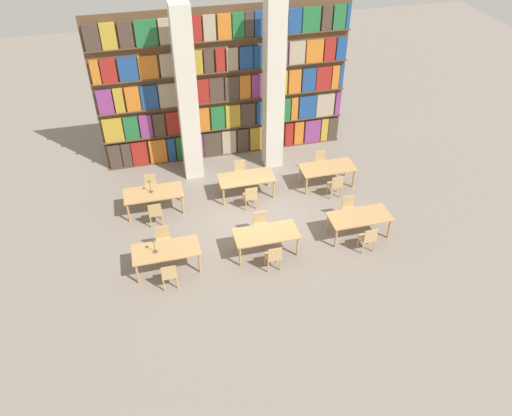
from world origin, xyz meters
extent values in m
plane|color=gray|center=(0.00, 0.00, 0.00)|extent=(40.00, 40.00, 0.00)
cube|color=brown|center=(0.00, 4.33, 2.75)|extent=(8.98, 0.06, 5.50)
cube|color=brown|center=(0.00, 4.33, 0.01)|extent=(8.98, 0.35, 0.03)
cube|color=#47382D|center=(-4.17, 4.30, 0.51)|extent=(0.44, 0.20, 0.95)
cube|color=#47382D|center=(-3.76, 4.30, 0.51)|extent=(0.33, 0.20, 0.95)
cube|color=maroon|center=(-3.29, 4.30, 0.51)|extent=(0.56, 0.20, 0.95)
cube|color=orange|center=(-2.62, 4.30, 0.51)|extent=(0.62, 0.20, 0.95)
cube|color=navy|center=(-2.13, 4.30, 0.51)|extent=(0.28, 0.20, 0.95)
cube|color=#236B38|center=(-1.74, 4.30, 0.51)|extent=(0.39, 0.20, 0.95)
cube|color=#84387A|center=(-1.23, 4.30, 0.51)|extent=(0.59, 0.20, 0.95)
cube|color=#47382D|center=(-0.57, 4.30, 0.51)|extent=(0.68, 0.20, 0.95)
cube|color=tan|center=(0.06, 4.30, 0.51)|extent=(0.53, 0.20, 0.95)
cube|color=#47382D|center=(0.59, 4.30, 0.51)|extent=(0.43, 0.20, 0.95)
cube|color=#B7932D|center=(1.22, 4.30, 0.51)|extent=(0.66, 0.20, 0.95)
cube|color=#B7932D|center=(1.91, 4.30, 0.51)|extent=(0.61, 0.20, 0.95)
cube|color=maroon|center=(2.44, 4.30, 0.51)|extent=(0.31, 0.20, 0.95)
cube|color=orange|center=(2.84, 4.30, 0.51)|extent=(0.36, 0.20, 0.95)
cube|color=#84387A|center=(3.41, 4.30, 0.51)|extent=(0.62, 0.20, 0.95)
cube|color=#B7932D|center=(3.90, 4.30, 0.51)|extent=(0.27, 0.20, 0.95)
cube|color=#47382D|center=(4.24, 4.30, 0.51)|extent=(0.39, 0.20, 0.95)
cube|color=brown|center=(0.00, 4.33, 1.11)|extent=(8.98, 0.35, 0.03)
cube|color=#B7932D|center=(-4.05, 4.30, 1.57)|extent=(0.67, 0.20, 0.89)
cube|color=#236B38|center=(-3.43, 4.30, 1.57)|extent=(0.50, 0.20, 0.89)
cube|color=#84387A|center=(-2.92, 4.30, 1.57)|extent=(0.42, 0.20, 0.89)
cube|color=#47382D|center=(-2.45, 4.30, 1.57)|extent=(0.41, 0.20, 0.89)
cube|color=maroon|center=(-1.96, 4.30, 1.57)|extent=(0.48, 0.20, 0.89)
cube|color=#B7932D|center=(-1.48, 4.30, 1.57)|extent=(0.40, 0.20, 0.89)
cube|color=orange|center=(-0.92, 4.30, 1.57)|extent=(0.58, 0.20, 0.89)
cube|color=#236B38|center=(-0.32, 4.30, 1.57)|extent=(0.50, 0.20, 0.89)
cube|color=#B7932D|center=(0.24, 4.30, 1.57)|extent=(0.54, 0.20, 0.89)
cube|color=#47382D|center=(0.80, 4.30, 1.57)|extent=(0.53, 0.20, 0.89)
cube|color=navy|center=(1.27, 4.30, 1.57)|extent=(0.27, 0.20, 0.89)
cube|color=orange|center=(1.58, 4.30, 1.57)|extent=(0.29, 0.20, 0.89)
cube|color=#236B38|center=(2.11, 4.30, 1.57)|extent=(0.66, 0.20, 0.89)
cube|color=orange|center=(2.61, 4.30, 1.57)|extent=(0.25, 0.20, 0.89)
cube|color=navy|center=(3.13, 4.30, 1.57)|extent=(0.67, 0.20, 0.89)
cube|color=tan|center=(3.84, 4.30, 1.57)|extent=(0.70, 0.20, 0.89)
cube|color=#84387A|center=(4.35, 4.30, 1.57)|extent=(0.19, 0.20, 0.89)
cube|color=brown|center=(0.00, 4.33, 2.22)|extent=(8.98, 0.35, 0.03)
cube|color=#84387A|center=(-4.14, 4.30, 2.67)|extent=(0.51, 0.20, 0.87)
cube|color=#B7932D|center=(-3.68, 4.30, 2.67)|extent=(0.31, 0.20, 0.87)
cube|color=orange|center=(-3.22, 4.30, 2.67)|extent=(0.48, 0.20, 0.87)
cube|color=navy|center=(-2.66, 4.30, 2.67)|extent=(0.58, 0.20, 0.87)
cube|color=tan|center=(-2.00, 4.30, 2.67)|extent=(0.66, 0.20, 0.87)
cube|color=tan|center=(-1.38, 4.30, 2.67)|extent=(0.49, 0.20, 0.87)
cube|color=maroon|center=(-0.85, 4.30, 2.67)|extent=(0.52, 0.20, 0.87)
cube|color=#47382D|center=(-0.32, 4.30, 2.67)|extent=(0.51, 0.20, 0.87)
cube|color=#47382D|center=(0.24, 4.30, 2.67)|extent=(0.50, 0.20, 0.87)
cube|color=orange|center=(0.71, 4.30, 2.67)|extent=(0.40, 0.20, 0.87)
cube|color=#84387A|center=(1.19, 4.30, 2.67)|extent=(0.47, 0.20, 0.87)
cube|color=#47382D|center=(1.70, 4.30, 2.67)|extent=(0.45, 0.20, 0.87)
cube|color=#B7932D|center=(2.12, 4.30, 2.67)|extent=(0.31, 0.20, 0.87)
cube|color=orange|center=(2.57, 4.30, 2.67)|extent=(0.46, 0.20, 0.87)
cube|color=navy|center=(3.10, 4.30, 2.67)|extent=(0.51, 0.20, 0.87)
cube|color=maroon|center=(3.67, 4.30, 2.67)|extent=(0.58, 0.20, 0.87)
cube|color=orange|center=(4.14, 4.30, 2.67)|extent=(0.27, 0.20, 0.87)
cube|color=navy|center=(4.37, 4.30, 2.67)|extent=(0.14, 0.20, 0.87)
cube|color=brown|center=(0.00, 4.33, 3.32)|extent=(8.98, 0.35, 0.03)
cube|color=orange|center=(-4.25, 4.30, 3.73)|extent=(0.28, 0.20, 0.80)
cube|color=maroon|center=(-3.83, 4.30, 3.73)|extent=(0.49, 0.20, 0.80)
cube|color=navy|center=(-3.21, 4.30, 3.73)|extent=(0.63, 0.20, 0.80)
cube|color=orange|center=(-2.55, 4.30, 3.73)|extent=(0.62, 0.20, 0.80)
cube|color=tan|center=(-1.85, 4.30, 3.73)|extent=(0.62, 0.20, 0.80)
cube|color=#B7932D|center=(-1.30, 4.30, 3.73)|extent=(0.36, 0.20, 0.80)
cube|color=#B7932D|center=(-0.91, 4.30, 3.73)|extent=(0.33, 0.20, 0.80)
cube|color=#47382D|center=(-0.53, 4.30, 3.73)|extent=(0.33, 0.20, 0.80)
cube|color=maroon|center=(-0.14, 4.30, 3.73)|extent=(0.30, 0.20, 0.80)
cube|color=tan|center=(0.28, 4.30, 3.73)|extent=(0.39, 0.20, 0.80)
cube|color=navy|center=(0.77, 4.30, 3.73)|extent=(0.48, 0.20, 0.80)
cube|color=navy|center=(1.31, 4.30, 3.73)|extent=(0.54, 0.20, 0.80)
cube|color=#84387A|center=(1.94, 4.30, 3.73)|extent=(0.61, 0.20, 0.80)
cube|color=tan|center=(2.60, 4.30, 3.73)|extent=(0.58, 0.20, 0.80)
cube|color=orange|center=(3.25, 4.30, 3.73)|extent=(0.62, 0.20, 0.80)
cube|color=maroon|center=(3.82, 4.30, 3.73)|extent=(0.41, 0.20, 0.80)
cube|color=navy|center=(4.25, 4.30, 3.73)|extent=(0.37, 0.20, 0.80)
cube|color=brown|center=(0.00, 4.33, 4.42)|extent=(8.98, 0.35, 0.03)
cube|color=#47382D|center=(-4.15, 4.30, 4.84)|extent=(0.49, 0.20, 0.82)
cube|color=#B7932D|center=(-3.64, 4.30, 4.84)|extent=(0.48, 0.20, 0.82)
cube|color=#47382D|center=(-3.11, 4.30, 4.84)|extent=(0.44, 0.20, 0.82)
cube|color=#236B38|center=(-2.48, 4.30, 4.84)|extent=(0.70, 0.20, 0.82)
cube|color=tan|center=(-1.75, 4.30, 4.84)|extent=(0.66, 0.20, 0.82)
cube|color=maroon|center=(-1.04, 4.30, 4.84)|extent=(0.68, 0.20, 0.82)
cube|color=tan|center=(-0.45, 4.30, 4.84)|extent=(0.40, 0.20, 0.82)
cube|color=orange|center=(0.05, 4.30, 4.84)|extent=(0.45, 0.20, 0.82)
cube|color=#236B38|center=(0.52, 4.30, 4.84)|extent=(0.40, 0.20, 0.82)
cube|color=#47382D|center=(0.89, 4.30, 4.84)|extent=(0.29, 0.20, 0.82)
cube|color=navy|center=(1.24, 4.30, 4.84)|extent=(0.36, 0.20, 0.82)
cube|color=#84387A|center=(1.67, 4.30, 4.84)|extent=(0.36, 0.20, 0.82)
cube|color=orange|center=(2.03, 4.30, 4.84)|extent=(0.28, 0.20, 0.82)
cube|color=navy|center=(2.46, 4.30, 4.84)|extent=(0.47, 0.20, 0.82)
cube|color=#236B38|center=(3.04, 4.30, 4.84)|extent=(0.63, 0.20, 0.82)
cube|color=#47382D|center=(3.60, 4.30, 4.84)|extent=(0.36, 0.20, 0.82)
cube|color=#236B38|center=(4.06, 4.30, 4.84)|extent=(0.44, 0.20, 0.82)
cube|color=navy|center=(4.37, 4.30, 4.84)|extent=(0.13, 0.20, 0.82)
cube|color=beige|center=(-1.47, 3.23, 3.00)|extent=(0.64, 0.64, 6.00)
cube|color=beige|center=(1.47, 3.23, 3.00)|extent=(0.64, 0.64, 6.00)
cube|color=tan|center=(-2.92, -1.43, 0.73)|extent=(1.89, 0.88, 0.04)
cylinder|color=tan|center=(-3.78, -1.79, 0.35)|extent=(0.07, 0.07, 0.71)
cylinder|color=tan|center=(-2.05, -1.79, 0.35)|extent=(0.07, 0.07, 0.71)
cylinder|color=tan|center=(-3.78, -1.07, 0.35)|extent=(0.07, 0.07, 0.71)
cylinder|color=tan|center=(-2.05, -1.07, 0.35)|extent=(0.07, 0.07, 0.71)
cylinder|color=tan|center=(-3.12, -1.92, 0.21)|extent=(0.04, 0.04, 0.43)
cylinder|color=tan|center=(-2.76, -1.92, 0.21)|extent=(0.04, 0.04, 0.43)
cylinder|color=tan|center=(-3.12, -2.26, 0.21)|extent=(0.04, 0.04, 0.43)
cylinder|color=tan|center=(-2.76, -2.26, 0.21)|extent=(0.04, 0.04, 0.43)
cube|color=tan|center=(-2.94, -2.09, 0.45)|extent=(0.42, 0.40, 0.04)
cube|color=tan|center=(-2.94, -2.27, 0.68)|extent=(0.40, 0.03, 0.42)
cylinder|color=tan|center=(-2.76, -0.94, 0.21)|extent=(0.04, 0.04, 0.43)
cylinder|color=tan|center=(-3.12, -0.94, 0.21)|extent=(0.04, 0.04, 0.43)
cylinder|color=tan|center=(-2.76, -0.60, 0.21)|extent=(0.04, 0.04, 0.43)
cylinder|color=tan|center=(-3.12, -0.60, 0.21)|extent=(0.04, 0.04, 0.43)
cube|color=tan|center=(-2.94, -0.77, 0.45)|extent=(0.42, 0.40, 0.04)
cube|color=tan|center=(-2.94, -0.58, 0.68)|extent=(0.40, 0.03, 0.42)
cylinder|color=brown|center=(-3.21, -1.45, 0.76)|extent=(0.14, 0.14, 0.01)
cylinder|color=brown|center=(-3.21, -1.45, 0.95)|extent=(0.02, 0.02, 0.38)
cone|color=brown|center=(-3.21, -1.45, 1.18)|extent=(0.11, 0.11, 0.07)
cube|color=tan|center=(-0.03, -1.45, 0.73)|extent=(1.89, 0.88, 0.04)
cylinder|color=tan|center=(-0.89, -1.81, 0.35)|extent=(0.07, 0.07, 0.71)
cylinder|color=tan|center=(0.83, -1.81, 0.35)|extent=(0.07, 0.07, 0.71)
cylinder|color=tan|center=(-0.89, -1.09, 0.35)|extent=(0.07, 0.07, 0.71)
cylinder|color=tan|center=(0.83, -1.09, 0.35)|extent=(0.07, 0.07, 0.71)
cylinder|color=tan|center=(-0.18, -1.94, 0.21)|extent=(0.04, 0.04, 0.43)
cylinder|color=tan|center=(0.18, -1.94, 0.21)|extent=(0.04, 0.04, 0.43)
cylinder|color=tan|center=(-0.18, -2.28, 0.21)|extent=(0.04, 0.04, 0.43)
cylinder|color=tan|center=(0.18, -2.28, 0.21)|extent=(0.04, 0.04, 0.43)
cube|color=tan|center=(0.00, -2.11, 0.45)|extent=(0.42, 0.40, 0.04)
cube|color=tan|center=(0.00, -2.29, 0.68)|extent=(0.40, 0.03, 0.42)
cylinder|color=tan|center=(0.18, -0.96, 0.21)|extent=(0.04, 0.04, 0.43)
cylinder|color=tan|center=(-0.18, -0.96, 0.21)|extent=(0.04, 0.04, 0.43)
cylinder|color=tan|center=(0.18, -0.62, 0.21)|extent=(0.04, 0.04, 0.43)
cylinder|color=tan|center=(-0.18, -0.62, 0.21)|extent=(0.04, 0.04, 0.43)
cube|color=tan|center=(0.00, -0.79, 0.45)|extent=(0.42, 0.40, 0.04)
cube|color=tan|center=(0.00, -0.60, 0.68)|extent=(0.40, 0.03, 0.42)
cube|color=tan|center=(2.92, -1.38, 0.73)|extent=(1.89, 0.88, 0.04)
cylinder|color=tan|center=(2.06, -1.74, 0.35)|extent=(0.07, 0.07, 0.71)
cylinder|color=tan|center=(3.78, -1.74, 0.35)|extent=(0.07, 0.07, 0.71)
cylinder|color=tan|center=(2.06, -1.02, 0.35)|extent=(0.07, 0.07, 0.71)
cylinder|color=tan|center=(3.78, -1.02, 0.35)|extent=(0.07, 0.07, 0.71)
cylinder|color=tan|center=(2.73, -1.87, 0.21)|extent=(0.04, 0.04, 0.43)
cylinder|color=tan|center=(3.09, -1.87, 0.21)|extent=(0.04, 0.04, 0.43)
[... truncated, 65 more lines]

